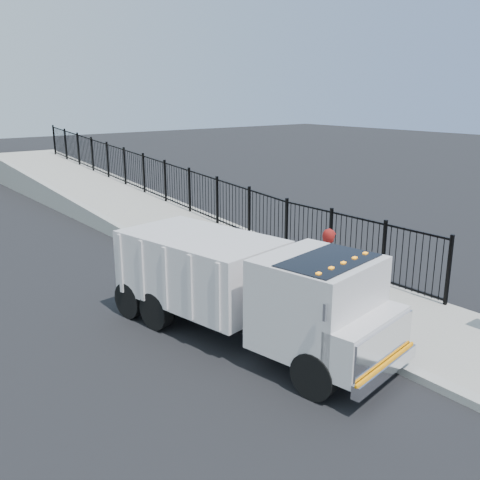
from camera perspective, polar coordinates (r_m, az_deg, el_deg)
ground at (r=13.32m, az=5.33°, el=-8.33°), size 120.00×120.00×0.00m
sidewalk at (r=13.48m, az=17.33°, el=-8.44°), size 3.55×12.00×0.12m
curb at (r=12.05m, az=11.96°, el=-10.87°), size 0.30×12.00×0.16m
ramp at (r=27.49m, az=-14.66°, el=3.73°), size 3.95×24.06×3.19m
iron_fence at (r=24.42m, az=-7.93°, el=4.81°), size 0.10×28.00×1.80m
truck at (r=11.62m, az=1.06°, el=-4.88°), size 3.35×7.13×2.35m
worker at (r=13.82m, az=9.32°, el=-2.69°), size 0.67×0.83×1.96m
debris at (r=14.29m, az=14.76°, el=-6.36°), size 0.41×0.41×0.10m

